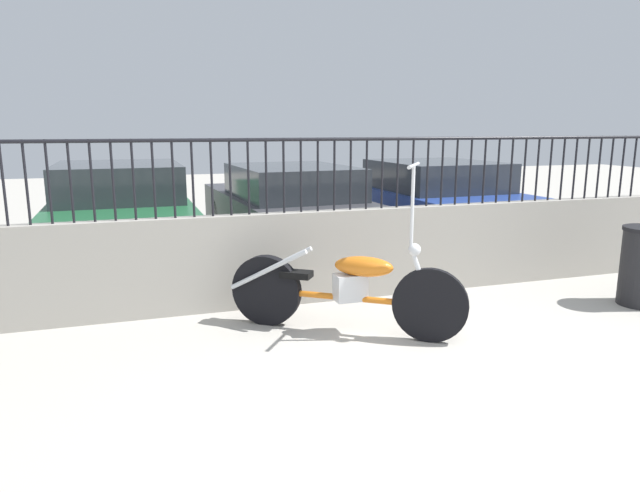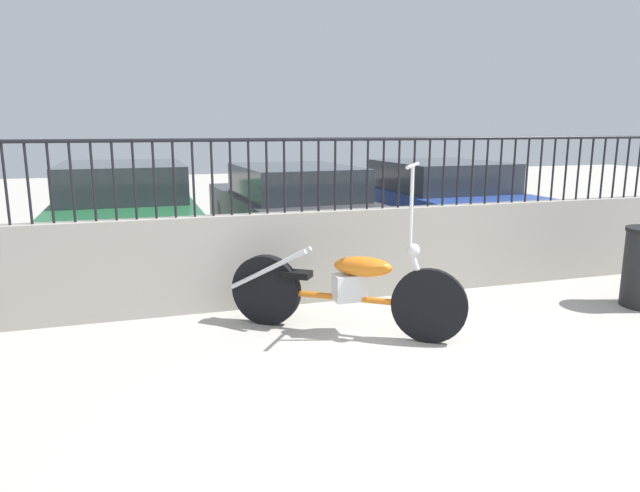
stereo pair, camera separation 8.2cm
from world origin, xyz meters
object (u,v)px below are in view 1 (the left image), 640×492
Objects in this scene: car_green at (121,209)px; car_dark_grey at (289,207)px; car_blue at (430,199)px; motorcycle_orange at (335,287)px.

car_green reaches higher than car_dark_grey.
car_blue is (2.45, 0.14, 0.01)m from car_dark_grey.
car_blue is (2.98, 3.68, 0.24)m from motorcycle_orange.
car_dark_grey is at bearing 117.09° from motorcycle_orange.
car_green reaches higher than car_blue.
motorcycle_orange is 0.41× the size of car_dark_grey.
car_dark_grey is 1.06× the size of car_blue.
motorcycle_orange reaches higher than car_blue.
motorcycle_orange is at bearing -155.62° from car_green.
car_dark_grey is at bearing -100.55° from car_green.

